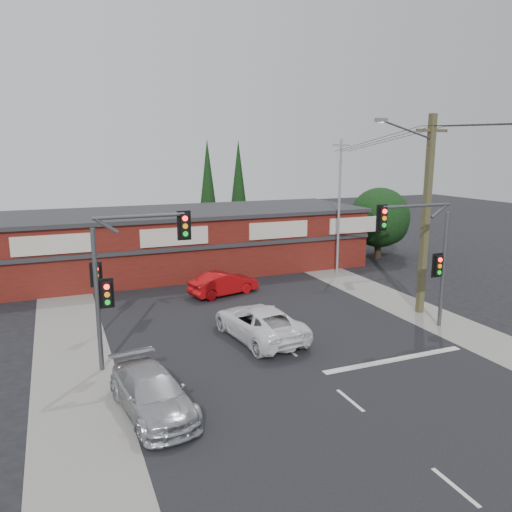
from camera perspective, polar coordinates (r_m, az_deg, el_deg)
name	(u,v)px	position (r m, az deg, el deg)	size (l,w,h in m)	color
ground	(300,359)	(20.61, 5.06, -11.68)	(120.00, 120.00, 0.00)	black
road_strip	(254,321)	(24.84, -0.26, -7.42)	(14.00, 70.00, 0.01)	black
verge_left	(71,346)	(23.24, -20.38, -9.59)	(3.00, 70.00, 0.02)	gray
verge_right	(395,302)	(28.95, 15.60, -5.03)	(3.00, 70.00, 0.02)	gray
stop_line	(395,360)	(21.22, 15.58, -11.33)	(6.50, 0.35, 0.01)	silver
white_suv	(259,322)	(22.42, 0.37, -7.58)	(2.48, 5.38, 1.50)	white
silver_suv	(152,393)	(16.82, -11.77, -15.07)	(1.89, 4.65, 1.35)	#AFB2B5
red_sedan	(224,283)	(29.11, -3.73, -3.15)	(1.43, 4.10, 1.35)	#B60B0E
lane_dashes	(247,315)	(25.61, -1.00, -6.80)	(0.12, 49.35, 0.01)	silver
shop_building	(176,240)	(35.14, -9.13, 1.78)	(27.30, 8.40, 4.22)	#541510
tree_cluster	(378,221)	(40.18, 13.76, 3.95)	(5.90, 5.10, 5.50)	#2D2116
conifer_near	(208,184)	(42.63, -5.53, 8.17)	(1.80, 1.80, 9.25)	#2D2116
conifer_far	(239,182)	(45.64, -2.01, 8.46)	(1.80, 1.80, 9.25)	#2D2116
traffic_mast_left	(125,268)	(19.37, -14.74, -1.32)	(3.77, 0.27, 5.97)	#47494C
traffic_mast_right	(426,247)	(24.03, 18.82, 1.00)	(3.96, 0.27, 5.97)	#47494C
pedestal_signal	(97,283)	(23.53, -17.73, -3.00)	(0.55, 0.27, 3.38)	#47494C
utility_pole	(424,209)	(26.28, 18.70, 5.10)	(4.38, 0.59, 10.00)	brown
steel_pole	(339,205)	(33.97, 9.48, 5.80)	(1.20, 0.16, 9.00)	gray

